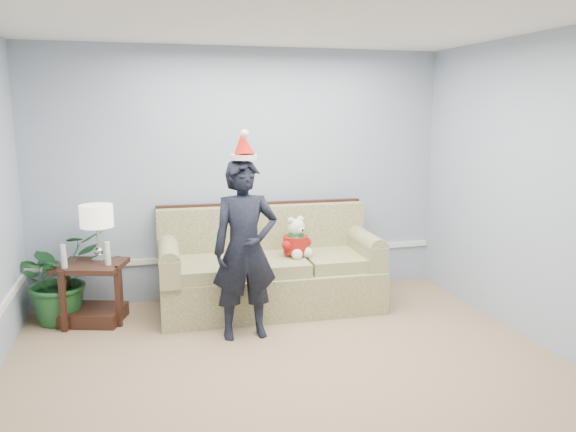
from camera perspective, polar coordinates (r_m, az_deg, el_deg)
The scene contains 10 objects.
room_shell at distance 3.74m, azimuth 2.46°, elevation -0.00°, with size 4.54×5.04×2.74m.
wainscot_trim at distance 4.94m, azimuth -15.18°, elevation -8.47°, with size 4.49×4.99×0.06m.
sofa at distance 5.92m, azimuth -1.93°, elevation -5.65°, with size 2.28×1.04×1.05m.
side_table at distance 5.84m, azimuth -19.21°, elevation -7.97°, with size 0.74×0.67×0.59m.
table_lamp at distance 5.70m, azimuth -18.87°, elevation -0.23°, with size 0.31×0.31×0.56m.
candle_pair at distance 5.62m, azimuth -19.85°, elevation -3.81°, with size 0.45×0.06×0.23m.
houseplant at distance 5.92m, azimuth -22.27°, elevation -5.77°, with size 0.80×0.69×0.89m, color #1E5628.
man at distance 5.04m, azimuth -4.38°, elevation -3.44°, with size 0.59×0.39×1.63m, color black.
santa_hat at distance 4.91m, azimuth -4.57°, elevation 7.07°, with size 0.25×0.28×0.27m.
teddy_bear at distance 5.78m, azimuth 0.81°, elevation -2.65°, with size 0.34×0.34×0.42m.
Camera 1 is at (-1.10, -3.50, 2.05)m, focal length 35.00 mm.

